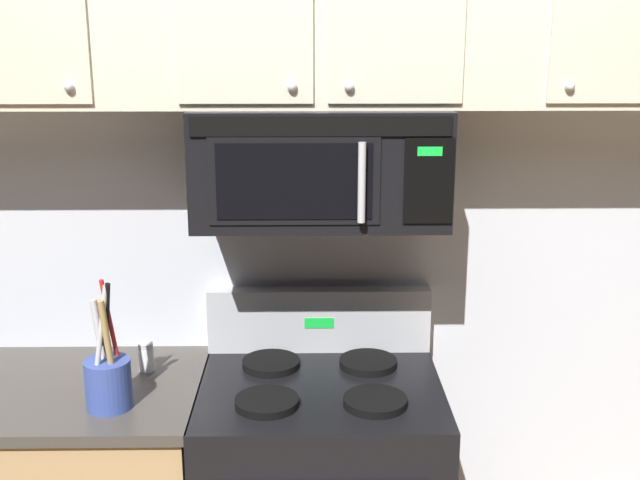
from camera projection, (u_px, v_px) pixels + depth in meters
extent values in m
cube|color=silver|center=(319.00, 217.00, 2.72)|extent=(5.20, 0.10, 2.70)
cube|color=#B7BABF|center=(319.00, 319.00, 2.72)|extent=(0.76, 0.07, 0.22)
cube|color=#19D83F|center=(319.00, 323.00, 2.69)|extent=(0.10, 0.00, 0.04)
cylinder|color=black|center=(267.00, 402.00, 2.33)|extent=(0.19, 0.19, 0.02)
cylinder|color=black|center=(375.00, 401.00, 2.34)|extent=(0.19, 0.19, 0.02)
cylinder|color=black|center=(271.00, 363.00, 2.60)|extent=(0.19, 0.19, 0.02)
cylinder|color=black|center=(368.00, 363.00, 2.61)|extent=(0.19, 0.19, 0.02)
cube|color=black|center=(320.00, 164.00, 2.42)|extent=(0.76, 0.39, 0.35)
cube|color=black|center=(321.00, 126.00, 2.19)|extent=(0.73, 0.01, 0.06)
cube|color=black|center=(294.00, 181.00, 2.23)|extent=(0.49, 0.01, 0.25)
cube|color=black|center=(294.00, 181.00, 2.23)|extent=(0.44, 0.01, 0.22)
cube|color=black|center=(429.00, 181.00, 2.24)|extent=(0.14, 0.01, 0.25)
cube|color=#19D83F|center=(430.00, 151.00, 2.21)|extent=(0.07, 0.00, 0.03)
cylinder|color=#B7BABF|center=(362.00, 183.00, 2.21)|extent=(0.02, 0.02, 0.23)
cube|color=beige|center=(320.00, 12.00, 2.33)|extent=(2.50, 0.33, 0.55)
cube|color=beige|center=(16.00, 10.00, 2.16)|extent=(0.38, 0.01, 0.51)
sphere|color=#B7BABF|center=(69.00, 87.00, 2.20)|extent=(0.03, 0.03, 0.03)
cube|color=beige|center=(244.00, 10.00, 2.17)|extent=(0.38, 0.01, 0.51)
sphere|color=#B7BABF|center=(292.00, 87.00, 2.21)|extent=(0.03, 0.03, 0.03)
cube|color=beige|center=(397.00, 10.00, 2.17)|extent=(0.38, 0.01, 0.51)
sphere|color=#B7BABF|center=(349.00, 87.00, 2.21)|extent=(0.03, 0.03, 0.03)
cube|color=beige|center=(621.00, 10.00, 2.18)|extent=(0.38, 0.01, 0.51)
sphere|color=#B7BABF|center=(570.00, 86.00, 2.22)|extent=(0.03, 0.03, 0.03)
cube|color=#423D38|center=(52.00, 390.00, 2.48)|extent=(0.93, 0.65, 0.03)
cylinder|color=#384C9E|center=(108.00, 384.00, 2.31)|extent=(0.13, 0.13, 0.15)
cylinder|color=black|center=(106.00, 332.00, 2.28)|extent=(0.05, 0.06, 0.31)
cylinder|color=red|center=(111.00, 328.00, 2.30)|extent=(0.04, 0.04, 0.31)
cylinder|color=#BCBCC1|center=(100.00, 340.00, 2.30)|extent=(0.05, 0.04, 0.24)
cylinder|color=black|center=(102.00, 344.00, 2.30)|extent=(0.05, 0.04, 0.23)
cylinder|color=tan|center=(108.00, 343.00, 2.25)|extent=(0.03, 0.06, 0.27)
cylinder|color=silver|center=(100.00, 337.00, 2.25)|extent=(0.06, 0.04, 0.30)
cylinder|color=white|center=(146.00, 359.00, 2.57)|extent=(0.05, 0.05, 0.08)
cylinder|color=#B7BABF|center=(145.00, 346.00, 2.56)|extent=(0.05, 0.05, 0.02)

